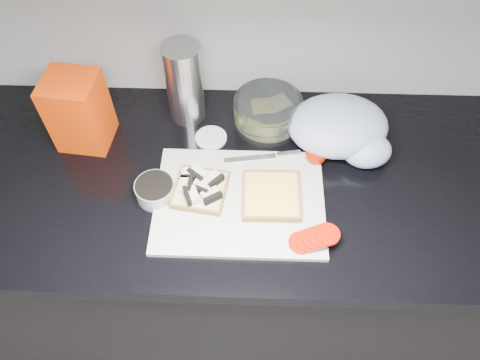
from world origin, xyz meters
The scene contains 14 objects.
base_cabinet centered at (0.00, 1.20, 0.43)m, with size 3.50×0.60×0.86m, color black.
countertop centered at (0.00, 1.20, 0.88)m, with size 3.50×0.64×0.04m, color black.
cutting_board centered at (-0.02, 1.12, 0.91)m, with size 0.40×0.30×0.01m, color silver.
bread_left centered at (-0.11, 1.14, 0.92)m, with size 0.14×0.14×0.04m.
bread_right centered at (0.06, 1.13, 0.92)m, with size 0.14×0.14×0.02m.
tomato_slices centered at (0.15, 1.01, 0.92)m, with size 0.13×0.08×0.02m.
knife centered at (0.06, 1.25, 0.91)m, with size 0.20×0.04×0.01m.
seed_tub centered at (-0.22, 1.13, 0.93)m, with size 0.09×0.09×0.05m.
tub_lid centered at (-0.10, 1.32, 0.90)m, with size 0.08×0.08×0.01m, color silver.
glass_bowl centered at (0.05, 1.38, 0.94)m, with size 0.18×0.18×0.08m.
bread_bag centered at (-0.42, 1.31, 1.00)m, with size 0.13×0.12×0.20m, color red.
steel_canister centered at (-0.17, 1.40, 1.01)m, with size 0.09×0.09×0.23m, color #AEAEB2.
grocery_bag centered at (0.23, 1.31, 0.95)m, with size 0.27×0.24×0.11m.
whole_tomatoes centered at (0.17, 1.25, 0.93)m, with size 0.05×0.05×0.05m.
Camera 1 is at (0.00, 0.51, 1.84)m, focal length 35.00 mm.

